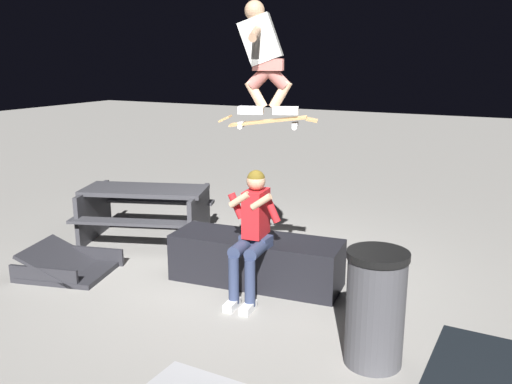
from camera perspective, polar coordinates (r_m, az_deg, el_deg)
name	(u,v)px	position (r m, az deg, el deg)	size (l,w,h in m)	color
ground_plane	(246,273)	(6.60, -1.08, -8.47)	(40.00, 40.00, 0.00)	gray
ledge_box_main	(256,260)	(6.25, 0.00, -7.14)	(1.94, 0.63, 0.54)	black
person_sitting_on_ledge	(252,228)	(5.72, -0.40, -3.80)	(0.60, 0.77, 1.38)	#2D3856
skateboard	(268,121)	(5.67, 1.27, 7.41)	(1.03, 0.52, 0.13)	#AD8451
skater_airborne	(263,53)	(5.64, 0.72, 14.37)	(0.63, 0.86, 1.12)	white
kicker_ramp	(69,268)	(6.92, -18.98, -7.54)	(1.11, 1.01, 0.45)	#28282D
picnic_table_back	(145,205)	(7.78, -11.51, -1.39)	(2.05, 1.83, 0.75)	#38383D
trash_bin	(375,308)	(4.71, 12.38, -11.78)	(0.51, 0.51, 1.00)	#47474C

